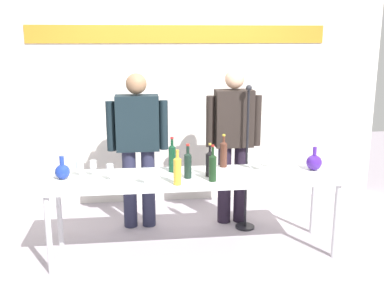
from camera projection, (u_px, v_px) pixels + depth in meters
name	position (u px, v px, depth m)	size (l,w,h in m)	color
ground_plane	(194.00, 251.00, 4.26)	(10.00, 10.00, 0.00)	#A69BA7
back_wall	(179.00, 77.00, 5.31)	(4.85, 0.11, 3.00)	silver
display_table	(194.00, 182.00, 4.10)	(2.62, 0.63, 0.74)	silver
decanter_blue_left	(62.00, 171.00, 3.98)	(0.13, 0.13, 0.21)	#1D369D
decanter_blue_right	(314.00, 162.00, 4.25)	(0.15, 0.15, 0.22)	#441F90
presenter_left	(138.00, 141.00, 4.62)	(0.62, 0.22, 1.61)	#252740
presenter_right	(233.00, 138.00, 4.74)	(0.58, 0.22, 1.64)	black
wine_bottle_0	(224.00, 153.00, 4.34)	(0.07, 0.07, 0.32)	#4B281D
wine_bottle_1	(188.00, 164.00, 4.00)	(0.07, 0.07, 0.31)	black
wine_bottle_2	(213.00, 166.00, 3.91)	(0.07, 0.07, 0.32)	#163218
wine_bottle_3	(177.00, 170.00, 3.82)	(0.07, 0.07, 0.30)	gold
wine_bottle_4	(210.00, 163.00, 4.05)	(0.07, 0.07, 0.30)	black
wine_bottle_5	(172.00, 157.00, 4.18)	(0.07, 0.07, 0.33)	#103C23
wine_glass_left_0	(110.00, 169.00, 3.94)	(0.06, 0.06, 0.15)	white
wine_glass_left_1	(93.00, 165.00, 4.05)	(0.06, 0.06, 0.15)	white
wine_glass_left_2	(145.00, 173.00, 3.84)	(0.07, 0.07, 0.13)	white
wine_glass_left_3	(80.00, 164.00, 4.04)	(0.07, 0.07, 0.16)	white
wine_glass_right_0	(262.00, 160.00, 4.23)	(0.06, 0.06, 0.15)	white
wine_glass_right_1	(271.00, 156.00, 4.33)	(0.06, 0.06, 0.16)	white
wine_glass_right_2	(251.00, 158.00, 4.31)	(0.06, 0.06, 0.15)	white
microphone_stand	(246.00, 182.00, 4.66)	(0.20, 0.20, 1.50)	black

